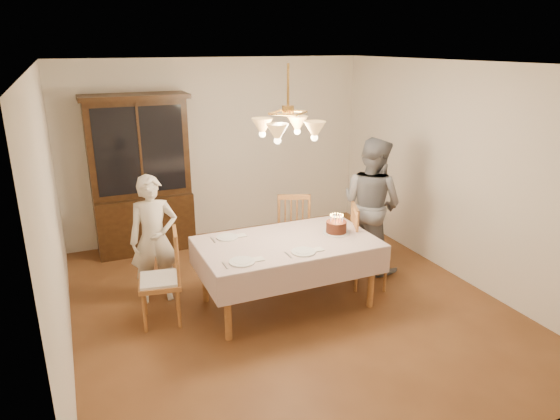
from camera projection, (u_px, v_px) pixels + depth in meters
name	position (u px, v px, depth m)	size (l,w,h in m)	color
ground	(287.00, 303.00, 5.62)	(5.00, 5.00, 0.00)	brown
room_shell	(288.00, 167.00, 5.11)	(5.00, 5.00, 5.00)	white
dining_table	(287.00, 247.00, 5.40)	(1.90, 1.10, 0.76)	#995C2C
china_hutch	(141.00, 178.00, 6.80)	(1.38, 0.54, 2.16)	black
chair_far_side	(293.00, 231.00, 6.52)	(0.57, 0.56, 1.00)	#995C2C
chair_left_end	(161.00, 282.00, 5.13)	(0.48, 0.50, 1.00)	#995C2C
chair_right_end	(368.00, 251.00, 5.92)	(0.56, 0.57, 1.00)	#995C2C
elderly_woman	(154.00, 240.00, 5.50)	(0.53, 0.35, 1.45)	silver
adult_in_grey	(371.00, 205.00, 6.28)	(0.83, 0.65, 1.71)	slate
birthday_cake	(336.00, 228.00, 5.58)	(0.30, 0.30, 0.22)	white
place_setting_near_left	(243.00, 262.00, 4.85)	(0.40, 0.26, 0.02)	white
place_setting_near_right	(305.00, 252.00, 5.08)	(0.40, 0.25, 0.02)	white
place_setting_far_left	(229.00, 237.00, 5.46)	(0.38, 0.24, 0.02)	white
chandelier	(288.00, 128.00, 4.99)	(0.62, 0.62, 0.73)	#BF8C3F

